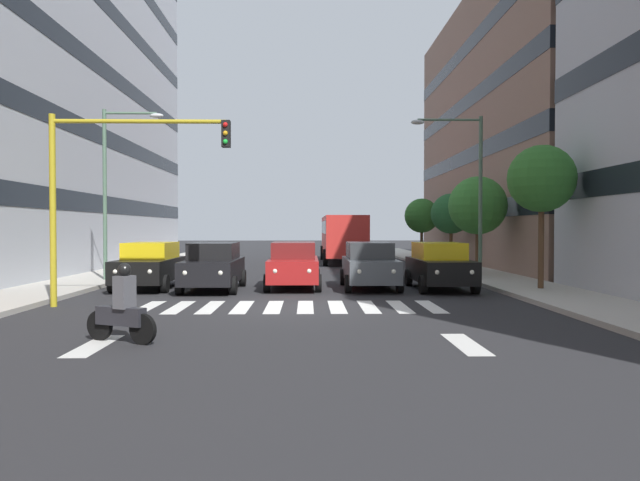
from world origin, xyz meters
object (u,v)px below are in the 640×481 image
motorcycle_with_rider (122,310)px  street_tree_3 (422,216)px  car_4 (150,265)px  street_lamp_right (114,176)px  car_0 (439,265)px  street_lamp_left (468,178)px  car_3 (214,266)px  traffic_light_gantry (106,175)px  street_tree_2 (451,214)px  car_1 (370,265)px  street_tree_1 (478,206)px  car_2 (294,264)px  street_tree_0 (542,179)px  bus_behind_traffic (343,234)px

motorcycle_with_rider → street_tree_3: street_tree_3 is taller
car_4 → street_lamp_right: bearing=-48.3°
car_0 → street_lamp_left: 5.04m
car_3 → traffic_light_gantry: traffic_light_gantry is taller
street_tree_2 → street_tree_3: 6.34m
street_lamp_right → street_tree_3: bearing=-134.0°
car_1 → street_tree_1: (-5.56, -5.31, 2.41)m
car_0 → street_lamp_right: size_ratio=0.64×
car_2 → traffic_light_gantry: (5.23, 5.17, 2.88)m
car_2 → car_4: same height
car_2 → car_4: 5.33m
car_0 → street_tree_2: (-3.52, -12.79, 2.20)m
car_1 → street_lamp_left: size_ratio=0.66×
car_1 → street_tree_1: 8.06m
car_1 → street_tree_0: street_tree_0 is taller
traffic_light_gantry → street_lamp_right: 7.65m
motorcycle_with_rider → street_lamp_left: 17.10m
motorcycle_with_rider → street_tree_0: (-11.80, -8.83, 3.31)m
car_2 → traffic_light_gantry: size_ratio=0.81×
car_2 → street_tree_1: (-8.39, -5.06, 2.41)m
traffic_light_gantry → street_lamp_left: 14.68m
car_2 → bus_behind_traffic: size_ratio=0.42×
street_tree_0 → street_tree_1: (0.28, -6.78, -0.66)m
car_1 → bus_behind_traffic: (0.00, -16.98, 0.97)m
car_0 → street_tree_3: 19.48m
street_lamp_left → street_lamp_right: 14.63m
car_1 → street_tree_1: size_ratio=0.99×
car_0 → bus_behind_traffic: bearing=-81.7°
street_tree_0 → street_tree_3: 20.23m
motorcycle_with_rider → traffic_light_gantry: size_ratio=0.29×
street_lamp_left → street_tree_1: bearing=-114.0°
car_3 → street_tree_2: 17.59m
traffic_light_gantry → street_tree_2: size_ratio=1.34×
car_3 → traffic_light_gantry: bearing=62.1°
street_lamp_left → motorcycle_with_rider: bearing=51.5°
street_lamp_left → street_tree_1: street_lamp_left is taller
car_3 → traffic_light_gantry: 5.78m
car_2 → street_tree_1: bearing=-148.9°
car_2 → street_tree_3: street_tree_3 is taller
street_tree_2 → car_3: bearing=47.6°
car_0 → car_3: (8.24, 0.10, 0.00)m
car_1 → bus_behind_traffic: 17.01m
car_1 → street_lamp_right: bearing=-13.3°
bus_behind_traffic → street_tree_2: (-6.05, 4.56, 1.22)m
car_1 → street_lamp_left: bearing=-148.0°
car_3 → car_0: bearing=-179.3°
car_3 → street_tree_1: bearing=-152.8°
motorcycle_with_rider → street_lamp_left: (-10.39, -13.07, 3.69)m
car_2 → street_tree_0: bearing=168.8°
street_tree_3 → street_tree_2: bearing=94.5°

